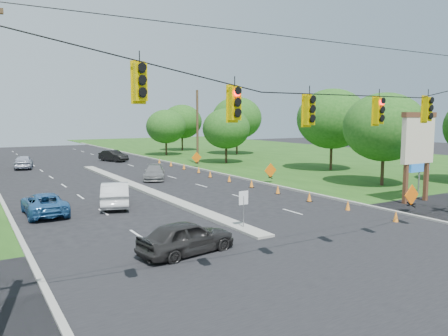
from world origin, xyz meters
TOP-DOWN VIEW (x-y plane):
  - ground at (0.00, 0.00)m, footprint 160.00×160.00m
  - grass_right at (30.00, 20.00)m, footprint 40.00×160.00m
  - cross_street at (0.00, 0.00)m, footprint 160.00×14.00m
  - curb_right at (10.10, 30.00)m, footprint 0.25×110.00m
  - median at (0.00, 21.00)m, footprint 1.00×34.00m
  - median_sign at (0.00, 6.00)m, footprint 0.55×0.06m
  - signal_span at (-0.05, -1.00)m, footprint 25.60×0.32m
  - utility_pole_far_right at (12.50, 35.00)m, footprint 0.28×0.28m
  - pylon_sign at (14.31, 6.20)m, footprint 5.90×2.30m
  - cone_0 at (8.11, 3.00)m, footprint 0.32×0.32m
  - cone_1 at (8.11, 6.50)m, footprint 0.32×0.32m
  - cone_2 at (8.11, 10.00)m, footprint 0.32×0.32m
  - cone_3 at (8.11, 13.50)m, footprint 0.32×0.32m
  - cone_4 at (8.11, 17.00)m, footprint 0.32×0.32m
  - cone_5 at (8.11, 20.50)m, footprint 0.32×0.32m
  - cone_6 at (8.11, 24.00)m, footprint 0.32×0.32m
  - cone_7 at (8.71, 27.50)m, footprint 0.32×0.32m
  - cone_8 at (8.71, 31.00)m, footprint 0.32×0.32m
  - cone_9 at (8.71, 34.50)m, footprint 0.32×0.32m
  - cone_10 at (8.71, 38.00)m, footprint 0.32×0.32m
  - work_sign_0 at (10.80, 4.00)m, footprint 1.27×0.58m
  - work_sign_1 at (10.80, 18.00)m, footprint 1.27×0.58m
  - work_sign_2 at (10.80, 32.00)m, footprint 1.27×0.58m
  - tree_7 at (18.00, 12.00)m, footprint 6.72×6.72m
  - tree_8 at (22.00, 22.00)m, footprint 7.56×7.56m
  - tree_9 at (16.00, 34.00)m, footprint 5.88×5.88m
  - tree_10 at (24.00, 44.00)m, footprint 7.56×7.56m
  - tree_11 at (20.00, 55.00)m, footprint 6.72×6.72m
  - tree_12 at (14.00, 48.00)m, footprint 5.88×5.88m
  - black_sedan at (-4.24, 3.97)m, footprint 4.55×2.44m
  - white_sedan at (-3.82, 15.34)m, footprint 3.13×5.16m
  - blue_pickup at (-8.20, 15.10)m, footprint 2.22×4.80m
  - silver_car_far at (2.98, 25.44)m, footprint 3.61×4.96m
  - silver_car_oncoming at (-6.38, 40.99)m, footprint 2.59×4.81m
  - dark_car_receding at (4.64, 43.66)m, footprint 3.02×4.71m

SIDE VIEW (x-z plane):
  - ground at x=0.00m, z-range 0.00..0.00m
  - grass_right at x=30.00m, z-range -0.03..0.03m
  - cross_street at x=0.00m, z-range -0.01..0.01m
  - curb_right at x=10.10m, z-range -0.08..0.08m
  - median at x=0.00m, z-range -0.09..0.09m
  - cone_0 at x=8.11m, z-range 0.00..0.70m
  - cone_1 at x=8.11m, z-range 0.00..0.70m
  - cone_2 at x=8.11m, z-range 0.00..0.70m
  - cone_3 at x=8.11m, z-range 0.00..0.70m
  - cone_4 at x=8.11m, z-range 0.00..0.70m
  - cone_5 at x=8.11m, z-range 0.00..0.70m
  - cone_6 at x=8.11m, z-range 0.00..0.70m
  - cone_7 at x=8.71m, z-range 0.00..0.70m
  - cone_8 at x=8.71m, z-range 0.00..0.70m
  - cone_9 at x=8.71m, z-range 0.00..0.70m
  - cone_10 at x=8.71m, z-range 0.00..0.70m
  - silver_car_far at x=2.98m, z-range 0.00..1.33m
  - blue_pickup at x=-8.20m, z-range 0.00..1.33m
  - dark_car_receding at x=4.64m, z-range 0.00..1.47m
  - black_sedan at x=-4.24m, z-range 0.00..1.47m
  - silver_car_oncoming at x=-6.38m, z-range 0.00..1.55m
  - white_sedan at x=-3.82m, z-range 0.00..1.61m
  - work_sign_0 at x=10.80m, z-range 0.41..1.78m
  - work_sign_1 at x=10.80m, z-range 0.41..1.78m
  - work_sign_2 at x=10.80m, z-range 0.41..1.78m
  - median_sign at x=0.00m, z-range 0.44..2.49m
  - pylon_sign at x=14.31m, z-range 0.94..7.06m
  - tree_9 at x=16.00m, z-range 0.91..7.77m
  - tree_12 at x=14.00m, z-range 0.91..7.77m
  - utility_pole_far_right at x=12.50m, z-range 0.00..9.00m
  - tree_7 at x=18.00m, z-range 1.04..8.88m
  - tree_11 at x=20.00m, z-range 1.04..8.88m
  - signal_span at x=-0.05m, z-range 0.47..9.47m
  - tree_8 at x=22.00m, z-range 1.17..9.99m
  - tree_10 at x=24.00m, z-range 1.17..9.99m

